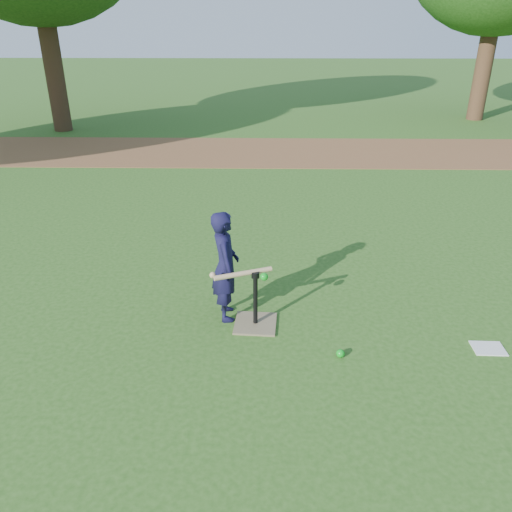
{
  "coord_description": "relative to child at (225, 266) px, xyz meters",
  "views": [
    {
      "loc": [
        -0.15,
        -4.44,
        2.88
      ],
      "look_at": [
        -0.25,
        0.27,
        0.65
      ],
      "focal_mm": 35.0,
      "sensor_mm": 36.0,
      "label": 1
    }
  ],
  "objects": [
    {
      "name": "swing_action",
      "position": [
        0.21,
        -0.2,
        0.01
      ],
      "size": [
        0.62,
        0.27,
        0.09
      ],
      "color": "tan",
      "rests_on": "ground"
    },
    {
      "name": "dirt_strip",
      "position": [
        0.56,
        7.36,
        -0.59
      ],
      "size": [
        24.0,
        3.0,
        0.01
      ],
      "primitive_type": "cube",
      "color": "brown",
      "rests_on": "ground"
    },
    {
      "name": "ground",
      "position": [
        0.56,
        -0.14,
        -0.59
      ],
      "size": [
        80.0,
        80.0,
        0.0
      ],
      "primitive_type": "plane",
      "color": "#285116",
      "rests_on": "ground"
    },
    {
      "name": "wiffle_ball_ground",
      "position": [
        1.13,
        -0.71,
        -0.55
      ],
      "size": [
        0.08,
        0.08,
        0.08
      ],
      "primitive_type": "sphere",
      "color": "#0D991B",
      "rests_on": "ground"
    },
    {
      "name": "batting_tee",
      "position": [
        0.31,
        -0.17,
        -0.48
      ],
      "size": [
        0.46,
        0.46,
        0.61
      ],
      "color": "#76684B",
      "rests_on": "ground"
    },
    {
      "name": "child",
      "position": [
        0.0,
        0.0,
        0.0
      ],
      "size": [
        0.36,
        0.48,
        1.19
      ],
      "primitive_type": "imported",
      "rotation": [
        0.0,
        0.0,
        1.76
      ],
      "color": "black",
      "rests_on": "ground"
    },
    {
      "name": "clipboard",
      "position": [
        2.58,
        -0.55,
        -0.59
      ],
      "size": [
        0.31,
        0.24,
        0.01
      ],
      "primitive_type": "cube",
      "rotation": [
        0.0,
        0.0,
        -0.02
      ],
      "color": "silver",
      "rests_on": "ground"
    }
  ]
}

